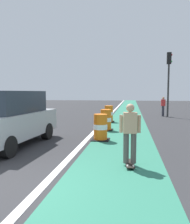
# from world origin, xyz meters

# --- Properties ---
(bike_lane_strip) EXTENTS (2.50, 80.00, 0.01)m
(bike_lane_strip) POSITION_xyz_m (2.40, 12.00, 0.00)
(bike_lane_strip) COLOR #2D755B
(bike_lane_strip) RESTS_ON ground
(lane_divider_stripe) EXTENTS (0.20, 80.00, 0.01)m
(lane_divider_stripe) POSITION_xyz_m (0.90, 12.00, 0.01)
(lane_divider_stripe) COLOR silver
(lane_divider_stripe) RESTS_ON ground
(skateboarder_on_lane) EXTENTS (0.57, 0.82, 1.69)m
(skateboarder_on_lane) POSITION_xyz_m (2.71, 1.88, 0.91)
(skateboarder_on_lane) COLOR black
(skateboarder_on_lane) RESTS_ON ground
(parked_suv_nearest) EXTENTS (2.10, 4.69, 2.04)m
(parked_suv_nearest) POSITION_xyz_m (-1.70, 3.52, 1.04)
(parked_suv_nearest) COLOR #9EA0A5
(parked_suv_nearest) RESTS_ON ground
(traffic_barrel_front) EXTENTS (0.73, 0.73, 1.09)m
(traffic_barrel_front) POSITION_xyz_m (1.48, 5.05, 0.53)
(traffic_barrel_front) COLOR orange
(traffic_barrel_front) RESTS_ON ground
(traffic_barrel_mid) EXTENTS (0.73, 0.73, 1.09)m
(traffic_barrel_mid) POSITION_xyz_m (1.42, 7.55, 0.53)
(traffic_barrel_mid) COLOR orange
(traffic_barrel_mid) RESTS_ON ground
(traffic_barrel_back) EXTENTS (0.73, 0.73, 1.09)m
(traffic_barrel_back) POSITION_xyz_m (1.23, 10.92, 0.53)
(traffic_barrel_back) COLOR orange
(traffic_barrel_back) RESTS_ON ground
(traffic_light_corner) EXTENTS (0.41, 0.32, 5.10)m
(traffic_light_corner) POSITION_xyz_m (5.61, 14.63, 3.50)
(traffic_light_corner) COLOR #2D2D2D
(traffic_light_corner) RESTS_ON ground
(pedestrian_crossing) EXTENTS (0.34, 0.20, 1.61)m
(pedestrian_crossing) POSITION_xyz_m (5.31, 15.11, 0.86)
(pedestrian_crossing) COLOR #33333D
(pedestrian_crossing) RESTS_ON ground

